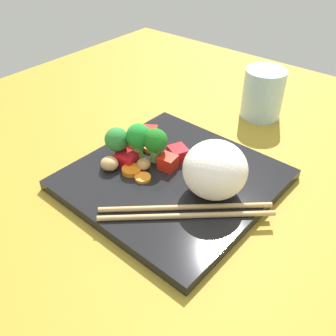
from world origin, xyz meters
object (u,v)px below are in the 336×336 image
(broccoli_floret_1, at_px, (117,140))
(rice_mound, at_px, (215,170))
(square_plate, at_px, (172,180))
(carrot_slice_2, at_px, (143,178))
(drinking_glass, at_px, (262,93))
(chopstick_pair, at_px, (186,211))

(broccoli_floret_1, bearing_deg, rice_mound, -81.66)
(square_plate, bearing_deg, rice_mound, -84.17)
(carrot_slice_2, bearing_deg, rice_mound, -66.96)
(broccoli_floret_1, distance_m, drinking_glass, 0.30)
(broccoli_floret_1, distance_m, carrot_slice_2, 0.08)
(square_plate, height_order, carrot_slice_2, carrot_slice_2)
(chopstick_pair, bearing_deg, square_plate, 99.55)
(rice_mound, height_order, drinking_glass, rice_mound)
(square_plate, xyz_separation_m, carrot_slice_2, (-0.03, 0.03, 0.01))
(drinking_glass, bearing_deg, rice_mound, -165.18)
(rice_mound, distance_m, carrot_slice_2, 0.11)
(drinking_glass, bearing_deg, carrot_slice_2, 175.14)
(square_plate, bearing_deg, chopstick_pair, -128.66)
(broccoli_floret_1, bearing_deg, drinking_glass, -18.01)
(rice_mound, relative_size, drinking_glass, 0.95)
(rice_mound, distance_m, drinking_glass, 0.27)
(chopstick_pair, bearing_deg, broccoli_floret_1, 126.21)
(rice_mound, xyz_separation_m, broccoli_floret_1, (-0.02, 0.16, -0.01))
(square_plate, relative_size, chopstick_pair, 1.47)
(square_plate, xyz_separation_m, rice_mound, (0.01, -0.07, 0.05))
(rice_mound, bearing_deg, square_plate, 95.83)
(rice_mound, xyz_separation_m, drinking_glass, (0.26, 0.07, -0.01))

